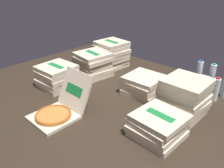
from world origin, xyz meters
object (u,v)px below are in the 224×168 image
object	(u,v)px
pizza_stack_right_near	(184,97)
pizza_stack_left_far	(144,85)
water_bottle_1	(199,71)
open_pizza_box	(60,108)
pizza_stack_left_near	(57,76)
water_bottle_2	(216,89)
pizza_stack_right_mid	(93,64)
water_bottle_3	(212,74)
pizza_stack_center_far	(158,125)
ice_bucket	(200,84)
pizza_stack_center_near	(111,54)

from	to	relation	value
pizza_stack_right_near	pizza_stack_left_far	distance (m)	0.49
water_bottle_1	open_pizza_box	bearing A→B (deg)	-110.02
open_pizza_box	pizza_stack_left_near	size ratio (longest dim) A/B	1.32
open_pizza_box	pizza_stack_left_near	distance (m)	0.59
water_bottle_1	water_bottle_2	xyz separation A→B (m)	(0.32, -0.33, 0.00)
pizza_stack_right_mid	water_bottle_1	world-z (taller)	pizza_stack_right_mid
pizza_stack_right_mid	pizza_stack_left_near	xyz separation A→B (m)	(-0.07, -0.47, -0.02)
water_bottle_3	pizza_stack_left_near	bearing A→B (deg)	-134.59
pizza_stack_right_mid	water_bottle_2	size ratio (longest dim) A/B	1.69
open_pizza_box	pizza_stack_left_near	bearing A→B (deg)	147.53
open_pizza_box	pizza_stack_center_far	world-z (taller)	open_pizza_box
open_pizza_box	pizza_stack_left_far	size ratio (longest dim) A/B	1.34
water_bottle_3	pizza_stack_center_far	bearing A→B (deg)	-86.69
water_bottle_2	water_bottle_1	bearing A→B (deg)	133.50
water_bottle_1	water_bottle_3	bearing A→B (deg)	2.03
pizza_stack_center_far	pizza_stack_left_near	xyz separation A→B (m)	(-1.27, -0.03, 0.02)
water_bottle_2	water_bottle_3	distance (m)	0.38
open_pizza_box	ice_bucket	world-z (taller)	open_pizza_box
pizza_stack_left_near	pizza_stack_right_mid	bearing A→B (deg)	82.14
open_pizza_box	pizza_stack_right_mid	xyz separation A→B (m)	(-0.43, 0.79, 0.07)
pizza_stack_right_near	water_bottle_3	xyz separation A→B (m)	(-0.06, 0.77, -0.05)
pizza_stack_center_far	pizza_stack_right_near	bearing A→B (deg)	91.81
pizza_stack_center_far	water_bottle_1	world-z (taller)	water_bottle_1
pizza_stack_right_mid	pizza_stack_center_far	world-z (taller)	pizza_stack_right_mid
pizza_stack_left_far	ice_bucket	world-z (taller)	pizza_stack_left_far
pizza_stack_left_far	water_bottle_2	xyz separation A→B (m)	(0.60, 0.36, 0.02)
pizza_stack_right_mid	water_bottle_3	xyz separation A→B (m)	(1.14, 0.75, -0.03)
pizza_stack_center_near	pizza_stack_left_far	size ratio (longest dim) A/B	1.09
pizza_stack_center_near	ice_bucket	bearing A→B (deg)	7.33
pizza_stack_right_near	pizza_stack_center_far	xyz separation A→B (m)	(0.01, -0.42, -0.07)
pizza_stack_left_near	open_pizza_box	bearing A→B (deg)	-32.47
open_pizza_box	water_bottle_2	world-z (taller)	open_pizza_box
pizza_stack_right_mid	water_bottle_2	world-z (taller)	pizza_stack_right_mid
ice_bucket	pizza_stack_left_far	bearing A→B (deg)	-130.05
water_bottle_1	water_bottle_3	size ratio (longest dim) A/B	1.00
pizza_stack_center_far	ice_bucket	xyz separation A→B (m)	(-0.10, 0.96, -0.03)
pizza_stack_center_near	pizza_stack_center_far	size ratio (longest dim) A/B	1.07
pizza_stack_center_far	water_bottle_2	world-z (taller)	water_bottle_2
pizza_stack_right_near	water_bottle_1	size ratio (longest dim) A/B	1.61
pizza_stack_center_far	ice_bucket	distance (m)	0.96
ice_bucket	water_bottle_2	size ratio (longest dim) A/B	1.14
ice_bucket	pizza_stack_left_near	bearing A→B (deg)	-139.84
pizza_stack_center_near	water_bottle_2	world-z (taller)	pizza_stack_center_near
water_bottle_1	water_bottle_2	distance (m)	0.46
water_bottle_1	pizza_stack_left_far	bearing A→B (deg)	-111.86
pizza_stack_right_mid	pizza_stack_right_near	distance (m)	1.20
pizza_stack_left_far	water_bottle_1	world-z (taller)	water_bottle_1
pizza_stack_right_near	water_bottle_1	xyz separation A→B (m)	(-0.20, 0.77, -0.05)
pizza_stack_right_mid	pizza_stack_center_far	bearing A→B (deg)	-19.99
pizza_stack_right_near	pizza_stack_center_far	size ratio (longest dim) A/B	1.02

